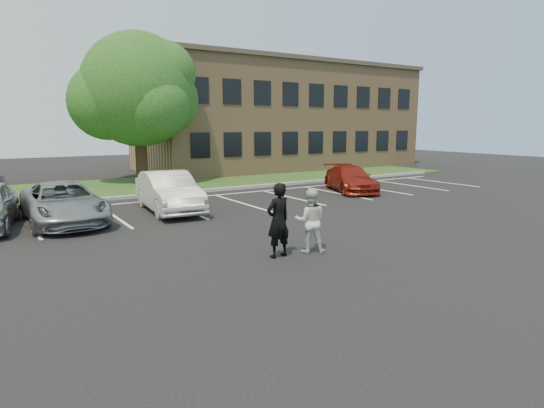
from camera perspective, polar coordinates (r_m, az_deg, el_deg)
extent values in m
plane|color=black|center=(12.49, 2.48, -6.33)|extent=(90.00, 90.00, 0.00)
cube|color=gray|center=(23.13, -14.79, 1.10)|extent=(40.00, 0.30, 0.15)
cube|color=#274C1A|center=(26.94, -17.40, 2.11)|extent=(44.00, 8.00, 0.08)
cube|color=white|center=(18.20, -27.80, -2.28)|extent=(0.12, 5.20, 0.01)
cube|color=white|center=(18.61, -19.21, -1.43)|extent=(0.12, 5.20, 0.01)
cube|color=white|center=(19.42, -11.16, -0.61)|extent=(0.12, 5.20, 0.01)
cube|color=white|center=(20.58, -3.89, 0.15)|extent=(0.12, 5.20, 0.01)
cube|color=white|center=(22.03, 2.52, 0.81)|extent=(0.12, 5.20, 0.01)
cube|color=white|center=(23.73, 8.07, 1.38)|extent=(0.12, 5.20, 0.01)
cube|color=white|center=(25.62, 12.84, 1.86)|extent=(0.12, 5.20, 0.01)
cube|color=white|center=(27.67, 16.94, 2.26)|extent=(0.12, 5.20, 0.01)
cube|color=white|center=(29.84, 20.45, 2.59)|extent=(0.12, 5.20, 0.01)
cube|color=white|center=(22.40, -10.35, 0.81)|extent=(34.00, 0.12, 0.01)
cube|color=#A58159|center=(38.06, 0.83, 10.69)|extent=(22.00, 10.00, 8.00)
cube|color=#463D33|center=(38.34, 0.84, 16.91)|extent=(22.40, 10.40, 0.30)
cube|color=black|center=(29.25, -8.97, 7.28)|extent=(1.30, 0.06, 1.60)
cube|color=black|center=(29.30, -9.15, 13.93)|extent=(1.30, 0.06, 1.60)
cube|color=black|center=(30.24, -4.94, 7.44)|extent=(1.30, 0.06, 1.60)
cube|color=black|center=(30.29, -5.04, 13.88)|extent=(1.30, 0.06, 1.60)
cube|color=black|center=(31.37, -1.18, 7.57)|extent=(1.30, 0.06, 1.60)
cube|color=black|center=(31.42, -1.20, 13.77)|extent=(1.30, 0.06, 1.60)
cube|color=black|center=(32.63, 2.30, 7.65)|extent=(1.30, 0.06, 1.60)
cube|color=black|center=(32.67, 2.35, 13.62)|extent=(1.30, 0.06, 1.60)
cube|color=black|center=(33.99, 5.52, 7.71)|extent=(1.30, 0.06, 1.60)
cube|color=black|center=(34.03, 5.62, 13.44)|extent=(1.30, 0.06, 1.60)
cube|color=black|center=(35.45, 8.48, 7.73)|extent=(1.30, 0.06, 1.60)
cube|color=black|center=(35.49, 8.63, 13.23)|extent=(1.30, 0.06, 1.60)
cube|color=black|center=(36.99, 11.20, 7.74)|extent=(1.30, 0.06, 1.60)
cube|color=black|center=(37.03, 11.38, 13.00)|extent=(1.30, 0.06, 1.60)
cube|color=black|center=(38.61, 13.70, 7.73)|extent=(1.30, 0.06, 1.60)
cube|color=black|center=(38.65, 13.91, 12.77)|extent=(1.30, 0.06, 1.60)
cube|color=black|center=(40.30, 15.99, 7.71)|extent=(1.30, 0.06, 1.60)
cube|color=black|center=(40.33, 16.23, 12.54)|extent=(1.30, 0.06, 1.60)
cylinder|color=black|center=(28.40, -16.06, 5.72)|extent=(0.70, 0.70, 3.20)
sphere|color=#1C4812|center=(28.41, -16.45, 13.59)|extent=(6.60, 6.60, 6.60)
sphere|color=#1C4812|center=(29.53, -13.74, 12.58)|extent=(4.60, 4.60, 4.60)
sphere|color=#1C4812|center=(28.32, -19.98, 11.99)|extent=(4.40, 4.40, 4.40)
sphere|color=#1C4812|center=(27.05, -14.61, 11.96)|extent=(4.00, 4.00, 4.00)
sphere|color=#1C4812|center=(29.81, -18.50, 13.87)|extent=(4.20, 4.20, 4.20)
sphere|color=#1C4812|center=(28.00, -13.56, 15.62)|extent=(3.80, 3.80, 3.80)
imported|color=black|center=(12.00, 0.78, -2.07)|extent=(0.78, 0.56, 2.00)
imported|color=silver|center=(12.52, 4.80, -2.13)|extent=(1.08, 1.02, 1.77)
imported|color=#999BA0|center=(17.83, -24.70, 0.12)|extent=(2.53, 5.34, 1.47)
imported|color=silver|center=(18.88, -12.83, 1.52)|extent=(2.12, 5.06, 1.62)
imported|color=maroon|center=(24.41, 9.81, 3.14)|extent=(3.49, 4.96, 1.33)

